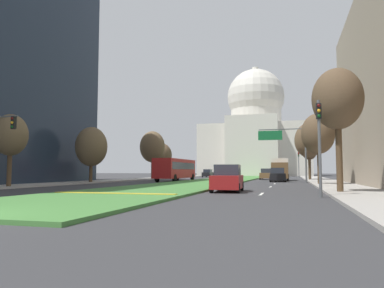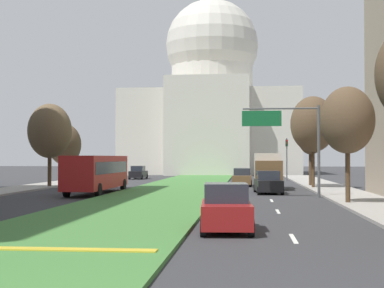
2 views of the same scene
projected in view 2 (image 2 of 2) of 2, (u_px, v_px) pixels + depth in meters
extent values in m
plane|color=#333335|center=(181.00, 187.00, 54.24)|extent=(260.00, 260.00, 0.00)
cube|color=#427A38|center=(175.00, 189.00, 49.44)|extent=(8.15, 86.74, 0.14)
cube|color=gold|center=(32.00, 249.00, 16.58)|extent=(7.33, 0.50, 0.04)
cube|color=silver|center=(293.00, 238.00, 19.81)|extent=(0.16, 2.40, 0.01)
cube|color=silver|center=(278.00, 211.00, 29.79)|extent=(0.16, 2.40, 0.01)
cube|color=silver|center=(272.00, 201.00, 37.35)|extent=(0.16, 2.40, 0.01)
cube|color=silver|center=(267.00, 193.00, 45.62)|extent=(0.16, 2.40, 0.01)
cube|color=silver|center=(262.00, 185.00, 59.34)|extent=(0.16, 2.40, 0.01)
cube|color=silver|center=(260.00, 180.00, 72.99)|extent=(0.16, 2.40, 0.01)
cube|color=#9E9991|center=(0.00, 192.00, 45.95)|extent=(4.00, 86.74, 0.15)
cube|color=#9E9991|center=(344.00, 194.00, 43.35)|extent=(4.00, 86.74, 0.15)
cube|color=beige|center=(212.00, 134.00, 102.36)|extent=(30.11, 21.95, 14.20)
cube|color=beige|center=(207.00, 126.00, 89.46)|extent=(13.25, 4.00, 15.61)
cylinder|color=beige|center=(212.00, 78.00, 102.60)|extent=(14.49, 14.49, 5.87)
sphere|color=beige|center=(212.00, 46.00, 102.74)|extent=(16.51, 16.51, 16.51)
cylinder|color=beige|center=(212.00, 5.00, 102.92)|extent=(1.80, 1.80, 3.00)
cylinder|color=#515456|center=(287.00, 159.00, 69.81)|extent=(0.16, 0.16, 5.20)
cube|color=black|center=(287.00, 143.00, 69.86)|extent=(0.28, 0.24, 0.84)
sphere|color=red|center=(287.00, 141.00, 69.72)|extent=(0.18, 0.18, 0.18)
sphere|color=#4C380F|center=(287.00, 143.00, 69.72)|extent=(0.18, 0.18, 0.18)
sphere|color=#0F4219|center=(287.00, 145.00, 69.71)|extent=(0.18, 0.18, 0.18)
cylinder|color=#515456|center=(319.00, 151.00, 40.30)|extent=(0.20, 0.20, 6.50)
cylinder|color=#515456|center=(280.00, 109.00, 40.63)|extent=(5.33, 0.12, 0.12)
cube|color=#146033|center=(262.00, 118.00, 40.69)|extent=(2.80, 0.08, 1.10)
cylinder|color=#4C3823|center=(348.00, 171.00, 34.09)|extent=(0.29, 0.29, 4.05)
ellipsoid|color=brown|center=(347.00, 120.00, 34.16)|extent=(3.22, 3.22, 4.02)
cylinder|color=#4C3823|center=(50.00, 166.00, 53.41)|extent=(0.36, 0.36, 4.03)
ellipsoid|color=brown|center=(50.00, 131.00, 53.49)|extent=(4.09, 4.09, 5.11)
cylinder|color=#4C3823|center=(313.00, 163.00, 51.47)|extent=(0.29, 0.29, 4.57)
ellipsoid|color=brown|center=(313.00, 124.00, 51.55)|extent=(4.04, 4.04, 5.05)
cylinder|color=#4C3823|center=(65.00, 169.00, 60.27)|extent=(0.31, 0.31, 3.13)
ellipsoid|color=brown|center=(65.00, 144.00, 60.33)|extent=(3.46, 3.46, 4.32)
cylinder|color=#4C3823|center=(311.00, 167.00, 55.18)|extent=(0.42, 0.42, 3.88)
ellipsoid|color=brown|center=(311.00, 139.00, 55.24)|extent=(2.44, 2.44, 3.05)
cube|color=maroon|center=(226.00, 214.00, 21.82)|extent=(2.09, 4.22, 0.88)
cube|color=#282D38|center=(226.00, 193.00, 22.00)|extent=(1.74, 2.07, 0.72)
cylinder|color=black|center=(251.00, 228.00, 20.17)|extent=(0.26, 0.65, 0.64)
cylinder|color=black|center=(203.00, 228.00, 20.23)|extent=(0.26, 0.65, 0.64)
cylinder|color=black|center=(246.00, 218.00, 23.39)|extent=(0.26, 0.65, 0.64)
cylinder|color=black|center=(205.00, 218.00, 23.45)|extent=(0.26, 0.65, 0.64)
cube|color=black|center=(268.00, 185.00, 44.64)|extent=(2.20, 4.68, 0.86)
cube|color=#282D38|center=(268.00, 175.00, 44.84)|extent=(1.82, 2.30, 0.70)
cylinder|color=black|center=(282.00, 191.00, 42.77)|extent=(0.26, 0.65, 0.64)
cylinder|color=black|center=(259.00, 191.00, 42.83)|extent=(0.26, 0.65, 0.64)
cylinder|color=black|center=(277.00, 188.00, 46.44)|extent=(0.26, 0.65, 0.64)
cylinder|color=black|center=(255.00, 188.00, 46.49)|extent=(0.26, 0.65, 0.64)
cube|color=brown|center=(242.00, 180.00, 56.34)|extent=(1.92, 4.48, 0.85)
cube|color=#282D38|center=(242.00, 172.00, 56.54)|extent=(1.65, 2.16, 0.69)
cylinder|color=black|center=(250.00, 184.00, 54.48)|extent=(0.23, 0.64, 0.64)
cylinder|color=black|center=(233.00, 184.00, 54.68)|extent=(0.23, 0.64, 0.64)
cylinder|color=black|center=(251.00, 182.00, 57.99)|extent=(0.23, 0.64, 0.64)
cylinder|color=black|center=(234.00, 182.00, 58.19)|extent=(0.23, 0.64, 0.64)
cube|color=black|center=(138.00, 174.00, 75.23)|extent=(1.76, 4.56, 0.83)
cube|color=#282D38|center=(138.00, 168.00, 75.07)|extent=(1.55, 2.19, 0.68)
cylinder|color=black|center=(135.00, 176.00, 77.12)|extent=(0.22, 0.64, 0.64)
cylinder|color=black|center=(147.00, 176.00, 76.96)|extent=(0.22, 0.64, 0.64)
cylinder|color=black|center=(130.00, 177.00, 73.49)|extent=(0.22, 0.64, 0.64)
cylinder|color=black|center=(142.00, 177.00, 73.33)|extent=(0.22, 0.64, 0.64)
cube|color=brown|center=(269.00, 174.00, 48.70)|extent=(2.30, 2.00, 2.20)
cube|color=beige|center=(267.00, 169.00, 51.90)|extent=(2.30, 4.40, 2.80)
cylinder|color=black|center=(281.00, 185.00, 48.58)|extent=(0.30, 0.90, 0.90)
cylinder|color=black|center=(256.00, 185.00, 48.78)|extent=(0.30, 0.90, 0.90)
cylinder|color=black|center=(278.00, 183.00, 52.86)|extent=(0.30, 0.90, 0.90)
cylinder|color=black|center=(256.00, 183.00, 53.06)|extent=(0.30, 0.90, 0.90)
cube|color=#B21E1E|center=(97.00, 172.00, 44.49)|extent=(2.50, 11.00, 2.50)
cube|color=#232833|center=(97.00, 167.00, 44.50)|extent=(2.52, 10.12, 0.90)
cylinder|color=black|center=(97.00, 185.00, 48.85)|extent=(0.32, 1.00, 1.00)
cylinder|color=black|center=(123.00, 185.00, 48.63)|extent=(0.32, 1.00, 1.00)
cylinder|color=black|center=(67.00, 190.00, 40.69)|extent=(0.32, 1.00, 1.00)
cylinder|color=black|center=(98.00, 190.00, 40.47)|extent=(0.32, 1.00, 1.00)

